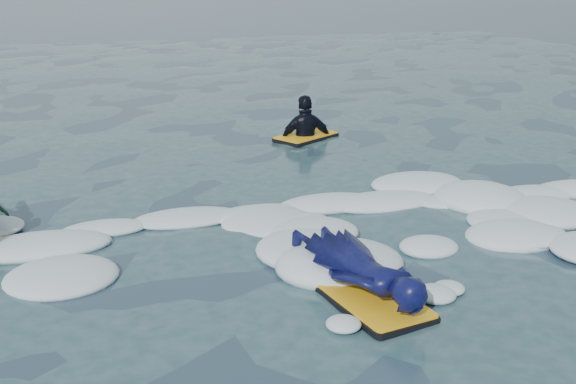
% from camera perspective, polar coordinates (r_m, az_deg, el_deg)
% --- Properties ---
extents(ground, '(120.00, 120.00, 0.00)m').
position_cam_1_polar(ground, '(6.71, -2.01, -6.75)').
color(ground, '#18283B').
rests_on(ground, ground).
extents(foam_band, '(12.00, 3.10, 0.30)m').
position_cam_1_polar(foam_band, '(7.63, -4.04, -3.65)').
color(foam_band, silver).
rests_on(foam_band, ground).
extents(prone_woman_unit, '(0.94, 1.79, 0.44)m').
position_cam_1_polar(prone_woman_unit, '(6.33, 5.84, -6.17)').
color(prone_woman_unit, black).
rests_on(prone_woman_unit, ground).
extents(waiting_rider_unit, '(1.20, 1.03, 1.58)m').
position_cam_1_polar(waiting_rider_unit, '(11.83, 1.42, 3.92)').
color(waiting_rider_unit, black).
rests_on(waiting_rider_unit, ground).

